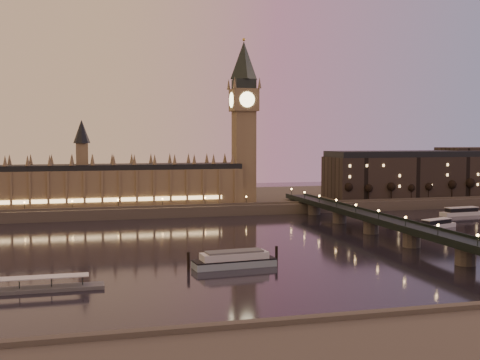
% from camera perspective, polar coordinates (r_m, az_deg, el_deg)
% --- Properties ---
extents(ground, '(700.00, 700.00, 0.00)m').
position_cam_1_polar(ground, '(258.20, -4.33, -6.54)').
color(ground, black).
rests_on(ground, ground).
extents(far_embankment, '(560.00, 130.00, 6.00)m').
position_cam_1_polar(far_embankment, '(423.84, -4.31, -1.97)').
color(far_embankment, '#423D35').
rests_on(far_embankment, ground).
extents(palace_of_westminster, '(180.00, 26.62, 52.00)m').
position_cam_1_polar(palace_of_westminster, '(371.71, -13.80, -0.02)').
color(palace_of_westminster, brown).
rests_on(palace_of_westminster, ground).
extents(big_ben, '(17.68, 17.68, 104.00)m').
position_cam_1_polar(big_ben, '(384.10, 0.37, 6.53)').
color(big_ben, brown).
rests_on(big_ben, ground).
extents(westminster_bridge, '(13.20, 260.00, 15.30)m').
position_cam_1_polar(westminster_bridge, '(287.74, 13.98, -4.44)').
color(westminster_bridge, black).
rests_on(westminster_bridge, ground).
extents(city_block, '(155.00, 45.00, 34.00)m').
position_cam_1_polar(city_block, '(450.68, 17.61, 0.67)').
color(city_block, black).
rests_on(city_block, ground).
extents(bare_tree_0, '(5.62, 5.62, 11.42)m').
position_cam_1_polar(bare_tree_0, '(396.03, 10.01, -0.77)').
color(bare_tree_0, black).
rests_on(bare_tree_0, ground).
extents(bare_tree_1, '(5.62, 5.62, 11.42)m').
position_cam_1_polar(bare_tree_1, '(402.72, 12.02, -0.72)').
color(bare_tree_1, black).
rests_on(bare_tree_1, ground).
extents(bare_tree_2, '(5.62, 5.62, 11.42)m').
position_cam_1_polar(bare_tree_2, '(409.90, 13.96, -0.67)').
color(bare_tree_2, black).
rests_on(bare_tree_2, ground).
extents(bare_tree_3, '(5.62, 5.62, 11.42)m').
position_cam_1_polar(bare_tree_3, '(417.53, 15.84, -0.62)').
color(bare_tree_3, black).
rests_on(bare_tree_3, ground).
extents(bare_tree_4, '(5.62, 5.62, 11.42)m').
position_cam_1_polar(bare_tree_4, '(425.59, 17.64, -0.57)').
color(bare_tree_4, black).
rests_on(bare_tree_4, ground).
extents(bare_tree_5, '(5.62, 5.62, 11.42)m').
position_cam_1_polar(bare_tree_5, '(434.05, 19.38, -0.52)').
color(bare_tree_5, black).
rests_on(bare_tree_5, ground).
extents(bare_tree_6, '(5.62, 5.62, 11.42)m').
position_cam_1_polar(bare_tree_6, '(442.90, 21.04, -0.47)').
color(bare_tree_6, black).
rests_on(bare_tree_6, ground).
extents(cruise_boat_b, '(28.16, 9.59, 5.10)m').
position_cam_1_polar(cruise_boat_b, '(390.21, 20.27, -2.84)').
color(cruise_boat_b, silver).
rests_on(cruise_boat_b, ground).
extents(cruise_boat_c, '(24.57, 13.92, 4.76)m').
position_cam_1_polar(cruise_boat_c, '(332.79, 18.14, -3.97)').
color(cruise_boat_c, silver).
rests_on(cruise_boat_c, ground).
extents(moored_barge, '(35.16, 11.22, 6.47)m').
position_cam_1_polar(moored_barge, '(221.97, -0.55, -7.56)').
color(moored_barge, '#8CA5B2').
rests_on(moored_barge, ground).
extents(pontoon_pier, '(39.53, 6.59, 10.54)m').
position_cam_1_polar(pontoon_pier, '(198.83, -18.60, -9.62)').
color(pontoon_pier, '#595B5E').
rests_on(pontoon_pier, ground).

